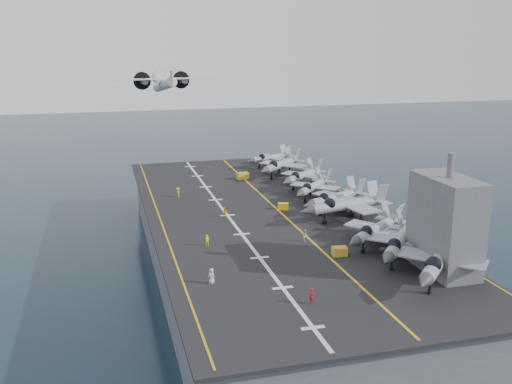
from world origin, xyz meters
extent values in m
plane|color=#142135|center=(0.00, 0.00, 0.00)|extent=(500.00, 500.00, 0.00)
cube|color=#56595E|center=(0.00, 0.00, 5.00)|extent=(36.00, 90.00, 10.00)
cube|color=black|center=(0.00, 0.00, 10.20)|extent=(38.00, 92.00, 0.40)
cube|color=gold|center=(3.00, 0.00, 10.42)|extent=(0.35, 90.00, 0.02)
cube|color=silver|center=(-6.00, 0.00, 10.42)|extent=(0.50, 90.00, 0.02)
cube|color=gold|center=(-17.00, 0.00, 10.42)|extent=(0.25, 90.00, 0.02)
cube|color=gold|center=(18.50, 0.00, 10.42)|extent=(0.25, 90.00, 0.02)
imported|color=silver|center=(-13.75, -26.51, 11.34)|extent=(1.31, 1.35, 1.88)
imported|color=#FFEA08|center=(-11.88, -13.60, 11.22)|extent=(1.12, 0.89, 1.64)
imported|color=yellow|center=(-6.67, -0.91, 11.23)|extent=(1.09, 1.19, 1.66)
imported|color=yellow|center=(-12.34, 13.80, 11.31)|extent=(0.90, 1.20, 1.82)
imported|color=#B21919|center=(-4.25, -34.81, 11.33)|extent=(0.88, 1.20, 1.87)
imported|color=silver|center=(2.05, -15.38, 11.29)|extent=(0.78, 1.11, 1.77)
camera|label=1|loc=(-25.08, -88.52, 38.06)|focal=40.00mm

